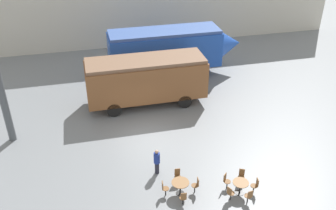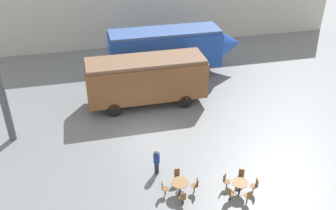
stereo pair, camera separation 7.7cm
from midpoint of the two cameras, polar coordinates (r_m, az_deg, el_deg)
ground_plane at (r=23.28m, az=-3.44°, el=-5.09°), size 80.00×80.00×0.00m
backdrop_wall at (r=35.53m, az=-8.44°, el=15.50°), size 44.00×0.15×9.00m
streamlined_locomotive at (r=30.21m, az=0.96°, el=8.75°), size 10.80×2.72×3.84m
passenger_coach_wooden at (r=26.00m, az=-3.46°, el=4.15°), size 8.21×2.75×3.41m
cafe_table_near at (r=19.14m, az=1.78°, el=-12.02°), size 0.89×0.89×0.75m
cafe_table_mid at (r=19.52m, az=10.88°, el=-11.86°), size 0.81×0.81×0.72m
cafe_chair_0 at (r=19.11m, az=-0.71°, el=-12.48°), size 0.36×0.36×0.87m
cafe_chair_1 at (r=18.62m, az=2.23°, el=-13.91°), size 0.36×0.36×0.87m
cafe_chair_2 at (r=19.34m, az=4.21°, el=-11.95°), size 0.36×0.36×0.87m
cafe_chair_3 at (r=19.80m, az=1.35°, el=-10.63°), size 0.36×0.36×0.87m
cafe_chair_4 at (r=20.14m, az=11.02°, el=-10.49°), size 0.39×0.40×0.87m
cafe_chair_5 at (r=19.74m, az=8.74°, el=-11.23°), size 0.40×0.40×0.87m
cafe_chair_6 at (r=19.09m, az=9.32°, el=-13.04°), size 0.40×0.39×0.87m
cafe_chair_7 at (r=19.10m, az=12.12°, el=-13.37°), size 0.36×0.37×0.87m
cafe_chair_8 at (r=19.76m, az=13.09°, el=-11.74°), size 0.37×0.36×0.87m
visitor_person at (r=20.20m, az=-1.82°, el=-8.50°), size 0.34×0.34×1.53m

